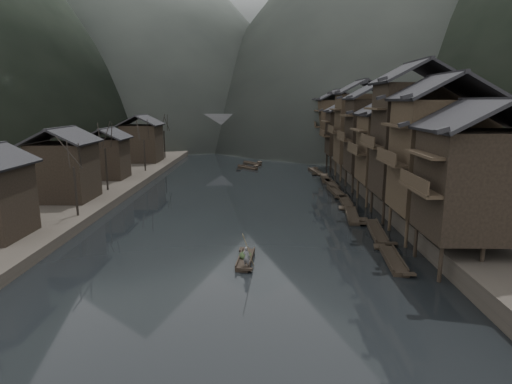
{
  "coord_description": "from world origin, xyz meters",
  "views": [
    {
      "loc": [
        2.14,
        -37.85,
        12.06
      ],
      "look_at": [
        1.42,
        7.13,
        2.5
      ],
      "focal_mm": 30.0,
      "sensor_mm": 36.0,
      "label": 1
    }
  ],
  "objects": [
    {
      "name": "cargo_heap",
      "position": [
        0.82,
        -6.65,
        0.74
      ],
      "size": [
        1.04,
        1.36,
        0.62
      ],
      "primitive_type": "ellipsoid",
      "color": "black",
      "rests_on": "hero_sampan"
    },
    {
      "name": "left_houses",
      "position": [
        -20.5,
        20.12,
        5.66
      ],
      "size": [
        8.1,
        53.2,
        8.73
      ],
      "color": "black",
      "rests_on": "left_bank"
    },
    {
      "name": "boatman",
      "position": [
        0.98,
        -8.5,
        1.22
      ],
      "size": [
        0.69,
        0.62,
        1.58
      ],
      "primitive_type": "imported",
      "rotation": [
        0.0,
        0.0,
        2.6
      ],
      "color": "#5E5E60",
      "rests_on": "hero_sampan"
    },
    {
      "name": "stilt_houses",
      "position": [
        17.28,
        19.31,
        8.94
      ],
      "size": [
        9.0,
        67.6,
        16.22
      ],
      "color": "black",
      "rests_on": "ground"
    },
    {
      "name": "midriver_boats",
      "position": [
        -0.28,
        42.2,
        0.2
      ],
      "size": [
        4.72,
        9.93,
        0.44
      ],
      "color": "black",
      "rests_on": "water"
    },
    {
      "name": "bare_trees",
      "position": [
        -17.0,
        21.66,
        6.61
      ],
      "size": [
        3.85,
        61.84,
        7.71
      ],
      "color": "black",
      "rests_on": "left_bank"
    },
    {
      "name": "water",
      "position": [
        0.0,
        0.0,
        0.0
      ],
      "size": [
        300.0,
        300.0,
        0.0
      ],
      "primitive_type": "plane",
      "color": "black",
      "rests_on": "ground"
    },
    {
      "name": "hero_sampan",
      "position": [
        0.84,
        -6.87,
        0.2
      ],
      "size": [
        1.36,
        4.76,
        0.43
      ],
      "color": "black",
      "rests_on": "water"
    },
    {
      "name": "hills",
      "position": [
        7.01,
        164.74,
        51.76
      ],
      "size": [
        320.0,
        380.0,
        109.46
      ],
      "color": "black",
      "rests_on": "ground"
    },
    {
      "name": "moored_sampans",
      "position": [
        12.0,
        15.26,
        0.2
      ],
      "size": [
        3.46,
        49.22,
        0.47
      ],
      "color": "black",
      "rests_on": "water"
    },
    {
      "name": "right_bank",
      "position": [
        35.0,
        40.0,
        0.9
      ],
      "size": [
        40.0,
        200.0,
        1.8
      ],
      "primitive_type": "cube",
      "color": "#2D2823",
      "rests_on": "ground"
    },
    {
      "name": "stone_bridge",
      "position": [
        -0.0,
        72.0,
        5.11
      ],
      "size": [
        40.0,
        6.0,
        9.0
      ],
      "color": "#4C4C4F",
      "rests_on": "ground"
    },
    {
      "name": "left_bank",
      "position": [
        -35.0,
        40.0,
        0.6
      ],
      "size": [
        40.0,
        200.0,
        1.2
      ],
      "primitive_type": "cube",
      "color": "#2D2823",
      "rests_on": "ground"
    },
    {
      "name": "bamboo_pole",
      "position": [
        1.18,
        -8.5,
        3.8
      ],
      "size": [
        0.94,
        2.13,
        3.57
      ],
      "primitive_type": "cylinder",
      "rotation": [
        0.56,
        0.0,
        -0.4
      ],
      "color": "#8C7A51",
      "rests_on": "boatman"
    }
  ]
}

